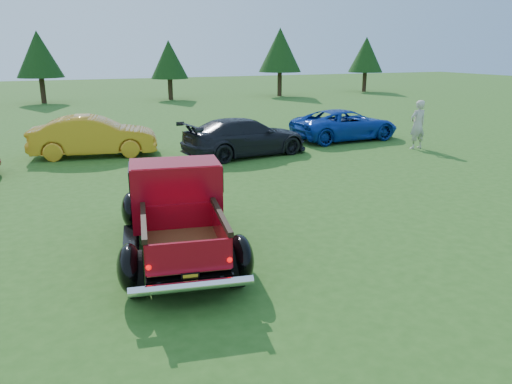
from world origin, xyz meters
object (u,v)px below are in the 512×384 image
tree_far_east (366,55)px  spectator (418,125)px  tree_mid_right (169,60)px  pickup_truck (177,208)px  show_car_blue (345,125)px  tree_mid_left (39,54)px  show_car_yellow (94,136)px  tree_east (280,50)px  show_car_grey (245,137)px

tree_far_east → spectator: size_ratio=2.55×
tree_mid_right → pickup_truck: size_ratio=0.90×
tree_mid_right → pickup_truck: bearing=-103.3°
tree_far_east → show_car_blue: tree_far_east is taller
tree_mid_left → show_car_yellow: tree_mid_left is taller
tree_east → show_car_grey: bearing=-118.5°
show_car_yellow → show_car_grey: (5.08, -2.03, -0.05)m
tree_far_east → show_car_blue: size_ratio=1.03×
tree_far_east → spectator: tree_far_east is taller
tree_far_east → show_car_blue: bearing=-126.5°
tree_mid_right → show_car_blue: bearing=-82.3°
show_car_grey → show_car_blue: (5.14, 1.39, -0.04)m
tree_east → spectator: 23.15m
tree_mid_left → show_car_grey: 23.65m
tree_east → show_car_yellow: 25.36m
tree_mid_right → tree_far_east: size_ratio=0.92×
show_car_blue → spectator: bearing=-155.0°
tree_far_east → show_car_blue: 25.84m
tree_far_east → show_car_grey: tree_far_east is taller
tree_east → spectator: (-4.82, -22.48, -2.71)m
tree_east → show_car_yellow: size_ratio=1.22×
tree_far_east → show_car_yellow: size_ratio=1.09×
tree_far_east → show_car_yellow: tree_far_east is taller
tree_far_east → pickup_truck: 38.87m
tree_mid_left → tree_far_east: bearing=-1.1°
tree_east → tree_mid_right: bearing=176.8°
tree_east → show_car_grey: 24.14m
tree_east → show_car_blue: (-6.28, -19.67, -3.01)m
tree_east → pickup_truck: bearing=-119.0°
tree_mid_left → show_car_yellow: bearing=-85.8°
show_car_yellow → spectator: spectator is taller
spectator → tree_far_east: bearing=-122.5°
tree_east → show_car_blue: 20.87m
pickup_truck → tree_east: bearing=70.8°
pickup_truck → show_car_yellow: bearing=103.2°
spectator → tree_mid_left: bearing=-63.2°
tree_mid_left → tree_far_east: (27.00, -0.50, -0.14)m
tree_east → spectator: tree_east is taller
pickup_truck → spectator: 12.73m
show_car_grey → tree_east: bearing=-37.1°
tree_east → pickup_truck: size_ratio=1.11×
show_car_yellow → show_car_blue: show_car_yellow is taller
pickup_truck → tree_mid_right: bearing=86.4°
tree_mid_right → pickup_truck: tree_mid_right is taller
pickup_truck → show_car_blue: (9.62, 9.07, -0.17)m
show_car_yellow → show_car_grey: bearing=-102.0°
show_car_grey → show_car_blue: size_ratio=1.01×
tree_mid_left → pickup_truck: tree_mid_left is taller
tree_east → show_car_yellow: bearing=-130.9°
tree_far_east → spectator: bearing=-120.5°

